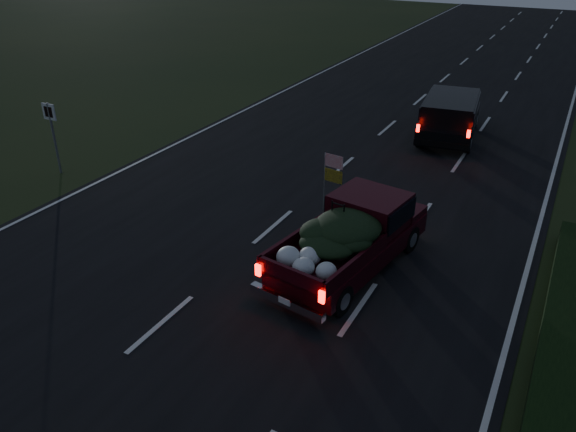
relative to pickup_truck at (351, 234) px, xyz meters
The scene contains 6 objects.
ground 4.99m from the pickup_truck, 124.07° to the right, with size 120.00×120.00×0.00m, color black.
road_asphalt 4.99m from the pickup_truck, 124.07° to the right, with size 14.00×120.00×0.02m, color black.
hedge_row 5.21m from the pickup_truck, 11.78° to the right, with size 1.00×10.00×0.60m, color black.
route_sign 11.30m from the pickup_truck, behind, with size 0.55×0.08×2.50m.
pickup_truck is the anchor object (origin of this frame).
lead_suv 10.92m from the pickup_truck, 91.00° to the left, with size 2.59×5.05×1.39m.
Camera 1 is at (6.98, -7.32, 7.68)m, focal length 35.00 mm.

